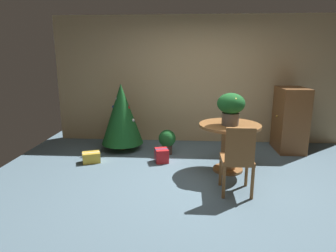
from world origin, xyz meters
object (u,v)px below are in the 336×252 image
object	(u,v)px
round_dining_table	(229,140)
gift_box_gold	(91,157)
holiday_tree	(122,114)
wooden_cabinet	(290,120)
wooden_chair_near	(238,157)
gift_box_red	(162,155)
flower_vase	(231,106)
potted_plant	(167,140)

from	to	relation	value
round_dining_table	gift_box_gold	size ratio (longest dim) A/B	2.70
holiday_tree	wooden_cabinet	size ratio (longest dim) A/B	1.06
wooden_chair_near	gift_box_red	world-z (taller)	wooden_chair_near
wooden_chair_near	gift_box_gold	bearing A→B (deg)	155.39
gift_box_gold	wooden_chair_near	bearing A→B (deg)	-24.61
flower_vase	holiday_tree	size ratio (longest dim) A/B	0.38
round_dining_table	flower_vase	distance (m)	0.55
wooden_chair_near	potted_plant	bearing A→B (deg)	122.93
wooden_chair_near	gift_box_gold	xyz separation A→B (m)	(-2.32, 1.06, -0.44)
holiday_tree	gift_box_red	distance (m)	1.21
round_dining_table	holiday_tree	size ratio (longest dim) A/B	0.74
potted_plant	wooden_cabinet	bearing A→B (deg)	9.35
flower_vase	gift_box_red	xyz separation A→B (m)	(-1.09, 0.38, -0.94)
gift_box_red	wooden_cabinet	world-z (taller)	wooden_cabinet
wooden_chair_near	gift_box_gold	size ratio (longest dim) A/B	2.67
gift_box_red	wooden_cabinet	xyz separation A→B (m)	(2.40, 0.82, 0.49)
gift_box_gold	potted_plant	world-z (taller)	potted_plant
round_dining_table	gift_box_red	distance (m)	1.21
gift_box_gold	potted_plant	xyz separation A→B (m)	(1.28, 0.54, 0.18)
gift_box_gold	gift_box_red	size ratio (longest dim) A/B	1.20
gift_box_red	wooden_cabinet	size ratio (longest dim) A/B	0.24
round_dining_table	holiday_tree	bearing A→B (deg)	153.15
round_dining_table	potted_plant	world-z (taller)	round_dining_table
wooden_chair_near	wooden_cabinet	distance (m)	2.37
round_dining_table	wooden_chair_near	xyz separation A→B (m)	(0.00, -0.84, 0.02)
round_dining_table	flower_vase	world-z (taller)	flower_vase
round_dining_table	flower_vase	xyz separation A→B (m)	(-0.01, -0.06, 0.55)
holiday_tree	gift_box_red	bearing A→B (deg)	-38.47
round_dining_table	gift_box_gold	distance (m)	2.36
potted_plant	round_dining_table	bearing A→B (deg)	-36.10
round_dining_table	wooden_cabinet	xyz separation A→B (m)	(1.30, 1.14, 0.10)
wooden_cabinet	potted_plant	xyz separation A→B (m)	(-2.34, -0.38, -0.34)
round_dining_table	gift_box_gold	world-z (taller)	round_dining_table
round_dining_table	gift_box_red	size ratio (longest dim) A/B	3.23
flower_vase	potted_plant	bearing A→B (deg)	141.64
wooden_chair_near	wooden_cabinet	bearing A→B (deg)	56.69
holiday_tree	potted_plant	distance (m)	1.02
round_dining_table	holiday_tree	xyz separation A→B (m)	(-1.93, 0.98, 0.20)
wooden_cabinet	wooden_chair_near	bearing A→B (deg)	-123.31
flower_vase	gift_box_red	distance (m)	1.49
wooden_chair_near	holiday_tree	xyz separation A→B (m)	(-1.93, 1.82, 0.18)
round_dining_table	potted_plant	xyz separation A→B (m)	(-1.03, 0.75, -0.24)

